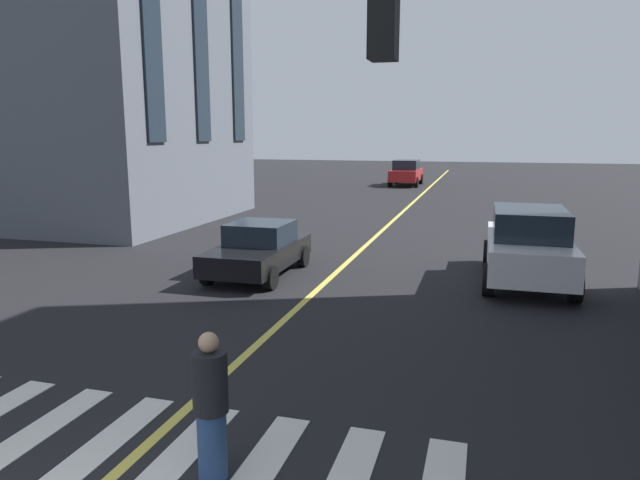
% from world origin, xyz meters
% --- Properties ---
extents(lane_centre_line, '(80.00, 0.16, 0.01)m').
position_xyz_m(lane_centre_line, '(20.00, 0.00, 0.00)').
color(lane_centre_line, '#D8C64C').
rests_on(lane_centre_line, ground_plane).
extents(crosswalk_marking, '(2.40, 7.45, 0.01)m').
position_xyz_m(crosswalk_marking, '(3.26, -0.00, 0.01)').
color(crosswalk_marking, silver).
rests_on(crosswalk_marking, ground_plane).
extents(car_white_mid, '(4.70, 2.14, 1.88)m').
position_xyz_m(car_white_mid, '(12.85, -4.90, 0.97)').
color(car_white_mid, silver).
rests_on(car_white_mid, ground_plane).
extents(car_black_oncoming, '(3.90, 1.89, 1.40)m').
position_xyz_m(car_black_oncoming, '(11.70, 1.93, 0.70)').
color(car_black_oncoming, black).
rests_on(car_black_oncoming, ground_plane).
extents(car_red_trailing, '(4.70, 2.14, 1.88)m').
position_xyz_m(car_red_trailing, '(40.25, 1.84, 0.97)').
color(car_red_trailing, '#B21E1E').
rests_on(car_red_trailing, ground_plane).
extents(pedestrian_near, '(0.38, 0.38, 1.67)m').
position_xyz_m(pedestrian_near, '(2.98, -1.08, 0.83)').
color(pedestrian_near, '#2D4C7F').
rests_on(pedestrian_near, ground_plane).
extents(traffic_light_mast, '(0.36, 4.59, 5.50)m').
position_xyz_m(traffic_light_mast, '(4.36, -4.81, 3.92)').
color(traffic_light_mast, '#595B60').
rests_on(traffic_light_mast, ground_plane).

